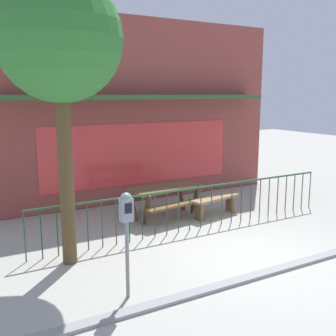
# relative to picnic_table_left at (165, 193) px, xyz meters

# --- Properties ---
(ground) EXTENTS (40.00, 40.00, 0.00)m
(ground) POSITION_rel_picnic_table_left_xyz_m (0.17, -2.84, -0.61)
(ground) COLOR #A7A69C
(pub_storefront) EXTENTS (8.65, 1.24, 5.02)m
(pub_storefront) POSITION_rel_picnic_table_left_xyz_m (0.17, 1.91, 1.89)
(pub_storefront) COLOR #52241E
(pub_storefront) RESTS_ON ground
(patio_fence_front) EXTENTS (7.29, 0.04, 0.97)m
(patio_fence_front) POSITION_rel_picnic_table_left_xyz_m (0.17, -1.12, 0.05)
(patio_fence_front) COLOR #25512D
(patio_fence_front) RESTS_ON ground
(picnic_table_left) EXTENTS (1.98, 1.61, 0.79)m
(picnic_table_left) POSITION_rel_picnic_table_left_xyz_m (0.00, 0.00, 0.00)
(picnic_table_left) COLOR brown
(picnic_table_left) RESTS_ON ground
(patio_bench) EXTENTS (1.44, 0.58, 0.48)m
(patio_bench) POSITION_rel_picnic_table_left_xyz_m (1.15, -0.54, -0.26)
(patio_bench) COLOR #9D7955
(patio_bench) RESTS_ON ground
(parking_meter_near) EXTENTS (0.18, 0.17, 1.61)m
(parking_meter_near) POSITION_rel_picnic_table_left_xyz_m (-2.36, -3.17, 0.63)
(parking_meter_near) COLOR slate
(parking_meter_near) RESTS_ON ground
(street_tree) EXTENTS (2.08, 2.08, 4.91)m
(street_tree) POSITION_rel_picnic_table_left_xyz_m (-2.78, -1.53, 3.21)
(street_tree) COLOR brown
(street_tree) RESTS_ON ground
(curb_edge) EXTENTS (12.11, 0.20, 0.11)m
(curb_edge) POSITION_rel_picnic_table_left_xyz_m (0.17, -3.61, -0.61)
(curb_edge) COLOR gray
(curb_edge) RESTS_ON ground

